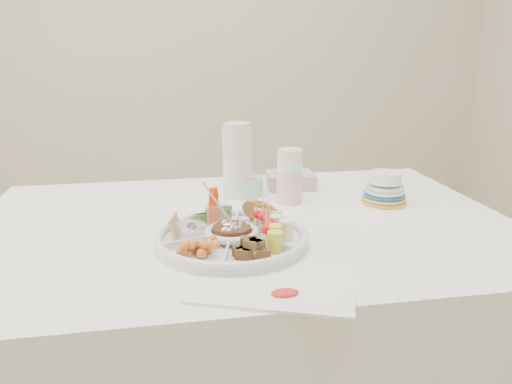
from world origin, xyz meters
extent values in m
cube|color=beige|center=(0.00, 2.00, 1.35)|extent=(4.00, 0.02, 2.70)
cube|color=white|center=(0.00, 0.00, 0.38)|extent=(1.52, 1.02, 0.76)
cylinder|color=silver|center=(-0.06, -0.15, 0.78)|extent=(0.47, 0.47, 0.04)
cylinder|color=#3C2214|center=(-0.06, -0.15, 0.79)|extent=(0.12, 0.12, 0.04)
cylinder|color=white|center=(0.17, 0.16, 0.87)|extent=(0.10, 0.10, 0.23)
cylinder|color=silver|center=(0.01, 0.25, 0.88)|extent=(0.12, 0.12, 0.25)
cylinder|color=#93D2B6|center=(0.04, 0.26, 0.80)|extent=(0.15, 0.15, 0.09)
cube|color=#C6A3A8|center=(0.21, 0.33, 0.78)|extent=(0.16, 0.14, 0.05)
cylinder|color=yellow|center=(0.46, 0.09, 0.80)|extent=(0.15, 0.15, 0.09)
cube|color=white|center=(-0.02, -0.45, 0.76)|extent=(0.35, 0.22, 0.01)
camera|label=1|loc=(-0.21, -1.32, 1.24)|focal=35.00mm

